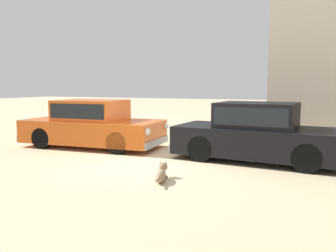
# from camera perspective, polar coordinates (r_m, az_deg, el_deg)

# --- Properties ---
(ground_plane) EXTENTS (80.00, 80.00, 0.00)m
(ground_plane) POSITION_cam_1_polar(r_m,az_deg,el_deg) (8.76, -2.75, -5.88)
(ground_plane) COLOR #CCB78E
(parked_sedan_nearest) EXTENTS (4.53, 2.09, 1.46)m
(parked_sedan_nearest) POSITION_cam_1_polar(r_m,az_deg,el_deg) (11.02, -12.37, 0.35)
(parked_sedan_nearest) COLOR #D15619
(parked_sedan_nearest) RESTS_ON ground_plane
(parked_sedan_second) EXTENTS (4.38, 2.03, 1.48)m
(parked_sedan_second) POSITION_cam_1_polar(r_m,az_deg,el_deg) (9.04, 14.58, -1.02)
(parked_sedan_second) COLOR black
(parked_sedan_second) RESTS_ON ground_plane
(stray_dog_spotted) EXTENTS (0.37, 0.97, 0.34)m
(stray_dog_spotted) POSITION_cam_1_polar(r_m,az_deg,el_deg) (7.01, -1.16, -7.92)
(stray_dog_spotted) COLOR #997F60
(stray_dog_spotted) RESTS_ON ground_plane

